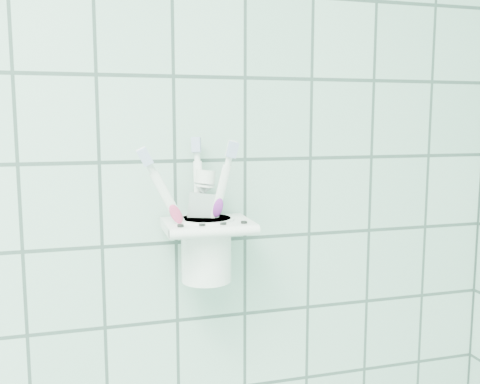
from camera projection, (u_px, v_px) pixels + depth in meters
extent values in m
cube|color=white|center=(202.00, 227.00, 0.74)|extent=(0.05, 0.02, 0.03)
cube|color=white|center=(208.00, 225.00, 0.70)|extent=(0.11, 0.09, 0.01)
cylinder|color=white|center=(215.00, 232.00, 0.66)|extent=(0.11, 0.01, 0.01)
cylinder|color=black|center=(181.00, 226.00, 0.66)|extent=(0.01, 0.01, 0.00)
cylinder|color=black|center=(202.00, 225.00, 0.67)|extent=(0.01, 0.01, 0.00)
cylinder|color=black|center=(223.00, 224.00, 0.68)|extent=(0.01, 0.01, 0.00)
cylinder|color=black|center=(244.00, 223.00, 0.68)|extent=(0.01, 0.01, 0.00)
cylinder|color=white|center=(206.00, 249.00, 0.71)|extent=(0.07, 0.07, 0.09)
cylinder|color=white|center=(206.00, 220.00, 0.71)|extent=(0.07, 0.07, 0.01)
cylinder|color=black|center=(206.00, 219.00, 0.71)|extent=(0.06, 0.06, 0.00)
cylinder|color=white|center=(209.00, 217.00, 0.70)|extent=(0.08, 0.02, 0.15)
cylinder|color=white|center=(208.00, 150.00, 0.68)|extent=(0.02, 0.01, 0.02)
cube|color=silver|center=(209.00, 140.00, 0.68)|extent=(0.02, 0.01, 0.02)
cube|color=white|center=(208.00, 139.00, 0.68)|extent=(0.02, 0.01, 0.03)
ellipsoid|color=#D83F72|center=(209.00, 204.00, 0.69)|extent=(0.02, 0.01, 0.03)
cylinder|color=white|center=(201.00, 218.00, 0.71)|extent=(0.02, 0.04, 0.15)
cylinder|color=white|center=(200.00, 154.00, 0.70)|extent=(0.01, 0.01, 0.02)
cube|color=silver|center=(201.00, 145.00, 0.69)|extent=(0.01, 0.01, 0.02)
cube|color=white|center=(200.00, 144.00, 0.70)|extent=(0.01, 0.01, 0.02)
ellipsoid|color=orange|center=(201.00, 205.00, 0.70)|extent=(0.01, 0.01, 0.03)
cylinder|color=white|center=(200.00, 217.00, 0.71)|extent=(0.04, 0.03, 0.15)
cylinder|color=white|center=(200.00, 154.00, 0.70)|extent=(0.01, 0.01, 0.02)
cube|color=silver|center=(200.00, 145.00, 0.69)|extent=(0.02, 0.01, 0.02)
cube|color=white|center=(199.00, 144.00, 0.70)|extent=(0.02, 0.01, 0.02)
ellipsoid|color=purple|center=(201.00, 204.00, 0.70)|extent=(0.02, 0.01, 0.03)
cube|color=silver|center=(195.00, 233.00, 0.71)|extent=(0.05, 0.03, 0.11)
cube|color=silver|center=(196.00, 270.00, 0.72)|extent=(0.04, 0.02, 0.01)
cone|color=silver|center=(195.00, 189.00, 0.70)|extent=(0.04, 0.04, 0.02)
cylinder|color=white|center=(195.00, 179.00, 0.70)|extent=(0.04, 0.03, 0.03)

